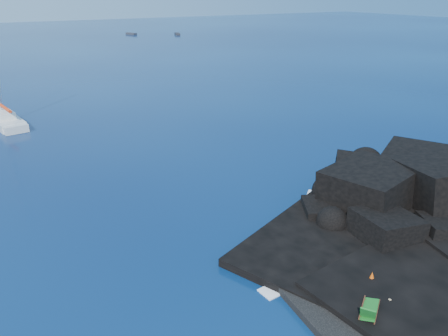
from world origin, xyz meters
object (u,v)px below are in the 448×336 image
object	(u,v)px
sunbather	(384,306)
sailboat	(6,124)
distant_boat_a	(131,35)
deck_chair	(370,305)
distant_boat_b	(177,35)
marker_cone	(372,278)

from	to	relation	value
sunbather	sailboat	bearing A→B (deg)	95.15
sunbather	distant_boat_a	bearing A→B (deg)	65.22
deck_chair	sunbather	size ratio (longest dim) A/B	0.87
deck_chair	distant_boat_b	distance (m)	125.59
marker_cone	distant_boat_b	size ratio (longest dim) A/B	0.14
sunbather	distant_boat_a	world-z (taller)	sunbather
deck_chair	marker_cone	size ratio (longest dim) A/B	2.82
sailboat	distant_boat_b	size ratio (longest dim) A/B	2.79
sunbather	marker_cone	xyz separation A→B (m)	(0.97, 1.55, 0.11)
distant_boat_a	deck_chair	bearing A→B (deg)	-121.38
deck_chair	sunbather	bearing A→B (deg)	-36.76
sunbather	distant_boat_b	xyz separation A→B (m)	(44.10, 117.31, -0.53)
deck_chair	sunbather	xyz separation A→B (m)	(0.84, -0.03, -0.39)
distant_boat_a	sunbather	bearing A→B (deg)	-121.01
sailboat	marker_cone	distance (m)	39.76
deck_chair	distant_boat_b	world-z (taller)	deck_chair
distant_boat_a	marker_cone	bearing A→B (deg)	-120.77
sunbather	deck_chair	bearing A→B (deg)	167.35
sunbather	distant_boat_b	size ratio (longest dim) A/B	0.45
deck_chair	sailboat	bearing A→B (deg)	69.92
sunbather	marker_cone	size ratio (longest dim) A/B	3.24
sailboat	marker_cone	world-z (taller)	sailboat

